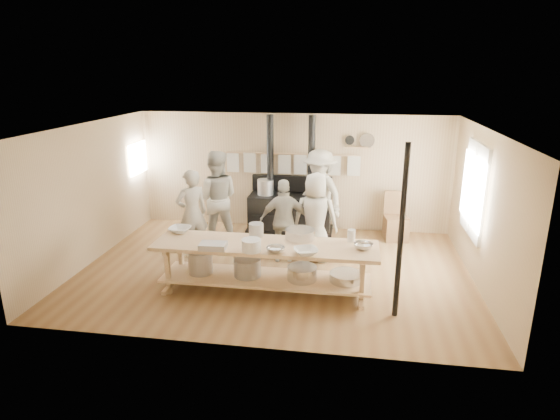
{
  "coord_description": "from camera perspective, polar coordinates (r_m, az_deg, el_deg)",
  "views": [
    {
      "loc": [
        1.31,
        -7.78,
        3.56
      ],
      "look_at": [
        0.07,
        0.2,
        1.09
      ],
      "focal_mm": 30.0,
      "sensor_mm": 36.0,
      "label": 1
    }
  ],
  "objects": [
    {
      "name": "bowl_white_b",
      "position": [
        7.1,
        3.16,
        -5.06
      ],
      "size": [
        0.46,
        0.46,
        0.09
      ],
      "primitive_type": "imported",
      "rotation": [
        0.0,
        0.0,
        1.91
      ],
      "color": "white",
      "rests_on": "prep_table"
    },
    {
      "name": "left_opening",
      "position": [
        11.05,
        -16.93,
        6.06
      ],
      "size": [
        0.0,
        0.9,
        0.9
      ],
      "color": "white",
      "rests_on": "ground"
    },
    {
      "name": "pitcher",
      "position": [
        7.67,
        8.69,
        -3.09
      ],
      "size": [
        0.14,
        0.14,
        0.2
      ],
      "primitive_type": "cylinder",
      "rotation": [
        0.0,
        0.0,
        0.13
      ],
      "color": "white",
      "rests_on": "prep_table"
    },
    {
      "name": "bowl_steel_a",
      "position": [
        7.15,
        -0.55,
        -4.86
      ],
      "size": [
        0.39,
        0.39,
        0.09
      ],
      "primitive_type": "imported",
      "rotation": [
        0.0,
        0.0,
        0.58
      ],
      "color": "silver",
      "rests_on": "prep_table"
    },
    {
      "name": "back_wall_shelf",
      "position": [
        10.33,
        9.69,
        8.1
      ],
      "size": [
        0.63,
        0.14,
        0.32
      ],
      "color": "tan",
      "rests_on": "ground"
    },
    {
      "name": "window_right",
      "position": [
        8.9,
        22.64,
        2.29
      ],
      "size": [
        0.09,
        1.5,
        1.65
      ],
      "color": "beige",
      "rests_on": "ground"
    },
    {
      "name": "cook_by_window",
      "position": [
        10.0,
        4.84,
        1.91
      ],
      "size": [
        1.4,
        1.38,
        1.93
      ],
      "primitive_type": "imported",
      "rotation": [
        0.0,
        0.0,
        -0.76
      ],
      "color": "#B8B5A3",
      "rests_on": "ground"
    },
    {
      "name": "roasting_pan",
      "position": [
        7.37,
        -8.17,
        -4.36
      ],
      "size": [
        0.43,
        0.3,
        0.09
      ],
      "primitive_type": "cube",
      "rotation": [
        0.0,
        0.0,
        0.05
      ],
      "color": "#B2B2B7",
      "rests_on": "prep_table"
    },
    {
      "name": "ground",
      "position": [
        8.65,
        -0.66,
        -7.28
      ],
      "size": [
        7.0,
        7.0,
        0.0
      ],
      "primitive_type": "plane",
      "color": "brown",
      "rests_on": "ground"
    },
    {
      "name": "bowl_white_a",
      "position": [
        8.2,
        -12.1,
        -2.34
      ],
      "size": [
        0.39,
        0.39,
        0.09
      ],
      "primitive_type": "imported",
      "rotation": [
        0.0,
        0.0,
        -0.08
      ],
      "color": "white",
      "rests_on": "prep_table"
    },
    {
      "name": "support_post",
      "position": [
        6.86,
        14.54,
        -2.8
      ],
      "size": [
        0.08,
        0.08,
        2.6
      ],
      "primitive_type": "cylinder",
      "color": "black",
      "rests_on": "ground"
    },
    {
      "name": "room_shell",
      "position": [
        8.12,
        -0.7,
        3.22
      ],
      "size": [
        7.0,
        7.0,
        7.0
      ],
      "color": "tan",
      "rests_on": "ground"
    },
    {
      "name": "cook_far_left",
      "position": [
        9.17,
        -10.67,
        -0.41
      ],
      "size": [
        0.75,
        0.72,
        1.72
      ],
      "primitive_type": "imported",
      "rotation": [
        0.0,
        0.0,
        3.84
      ],
      "color": "#B8B5A3",
      "rests_on": "ground"
    },
    {
      "name": "prep_table",
      "position": [
        7.64,
        -1.86,
        -6.45
      ],
      "size": [
        3.6,
        0.9,
        0.85
      ],
      "color": "tan",
      "rests_on": "ground"
    },
    {
      "name": "cook_right",
      "position": [
        8.78,
        0.54,
        -1.33
      ],
      "size": [
        0.99,
        0.55,
        1.59
      ],
      "primitive_type": "imported",
      "rotation": [
        0.0,
        0.0,
        3.32
      ],
      "color": "#B8B5A3",
      "rests_on": "ground"
    },
    {
      "name": "towel_rail",
      "position": [
        10.46,
        1.49,
        5.93
      ],
      "size": [
        3.0,
        0.04,
        0.47
      ],
      "color": "tan",
      "rests_on": "ground"
    },
    {
      "name": "deep_bowl_enamel",
      "position": [
        7.2,
        -3.52,
        -4.31
      ],
      "size": [
        0.33,
        0.33,
        0.19
      ],
      "primitive_type": "cylinder",
      "rotation": [
        0.0,
        0.0,
        0.11
      ],
      "color": "white",
      "rests_on": "prep_table"
    },
    {
      "name": "bowl_steel_b",
      "position": [
        7.4,
        10.13,
        -4.35
      ],
      "size": [
        0.38,
        0.38,
        0.09
      ],
      "primitive_type": "imported",
      "rotation": [
        0.0,
        0.0,
        3.47
      ],
      "color": "silver",
      "rests_on": "prep_table"
    },
    {
      "name": "cook_center",
      "position": [
        8.79,
        4.33,
        -0.93
      ],
      "size": [
        0.86,
        0.58,
        1.72
      ],
      "primitive_type": "imported",
      "rotation": [
        0.0,
        0.0,
        3.1
      ],
      "color": "#B8B5A3",
      "rests_on": "ground"
    },
    {
      "name": "mixing_bowl_large",
      "position": [
        7.71,
        2.46,
        -2.94
      ],
      "size": [
        0.59,
        0.59,
        0.16
      ],
      "primitive_type": "cylinder",
      "rotation": [
        0.0,
        0.0,
        0.22
      ],
      "color": "silver",
      "rests_on": "prep_table"
    },
    {
      "name": "bucket_galv",
      "position": [
        7.81,
        -2.92,
        -2.43
      ],
      "size": [
        0.25,
        0.25,
        0.22
      ],
      "primitive_type": "cylinder",
      "rotation": [
        0.0,
        0.0,
        -0.04
      ],
      "color": "gray",
      "rests_on": "prep_table"
    },
    {
      "name": "cook_left",
      "position": [
        9.66,
        -7.81,
        1.4
      ],
      "size": [
        1.09,
        0.93,
        1.98
      ],
      "primitive_type": "imported",
      "rotation": [
        0.0,
        0.0,
        3.35
      ],
      "color": "#B8B5A3",
      "rests_on": "ground"
    },
    {
      "name": "stove",
      "position": [
        10.44,
        1.21,
        0.07
      ],
      "size": [
        1.9,
        0.75,
        2.6
      ],
      "color": "black",
      "rests_on": "ground"
    },
    {
      "name": "chair",
      "position": [
        10.33,
        13.92,
        -1.89
      ],
      "size": [
        0.54,
        0.54,
        1.03
      ],
      "rotation": [
        0.0,
        0.0,
        0.13
      ],
      "color": "brown",
      "rests_on": "ground"
    }
  ]
}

